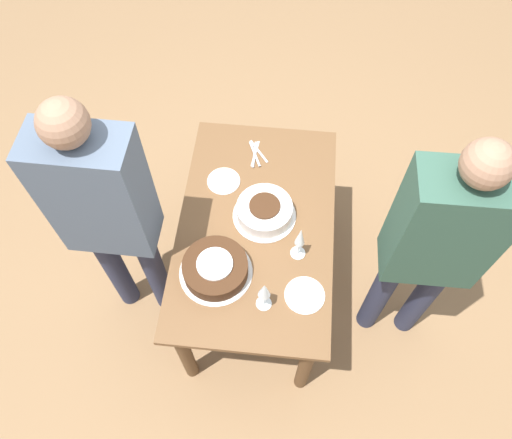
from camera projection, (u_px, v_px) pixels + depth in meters
name	position (u px, v px, depth m)	size (l,w,h in m)	color
ground_plane	(256.00, 285.00, 3.04)	(12.00, 12.00, 0.00)	#8E6B47
dining_table	(256.00, 238.00, 2.53)	(1.24, 0.75, 0.74)	brown
cake_center_white	(265.00, 211.00, 2.40)	(0.31, 0.31, 0.10)	white
cake_front_chocolate	(215.00, 268.00, 2.25)	(0.34, 0.34, 0.10)	white
wine_glass_near	(264.00, 291.00, 2.08)	(0.07, 0.07, 0.20)	silver
wine_glass_far	(300.00, 238.00, 2.21)	(0.07, 0.07, 0.22)	silver
dessert_plate_left	(224.00, 181.00, 2.54)	(0.17, 0.17, 0.01)	white
dessert_plate_right	(305.00, 295.00, 2.22)	(0.18, 0.18, 0.01)	white
fork_pile	(256.00, 153.00, 2.63)	(0.18, 0.11, 0.01)	silver
person_cutting	(106.00, 211.00, 2.15)	(0.22, 0.40, 1.64)	#2D334C
person_watching	(435.00, 243.00, 2.10)	(0.22, 0.40, 1.61)	#2D334C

